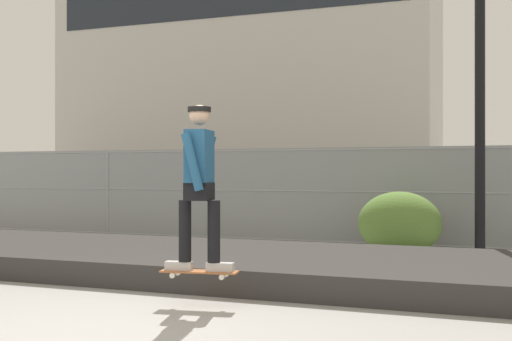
# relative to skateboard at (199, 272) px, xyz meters

# --- Properties ---
(ground_plane) EXTENTS (120.00, 120.00, 0.00)m
(ground_plane) POSITION_rel_skateboard_xyz_m (-0.38, -1.30, -0.37)
(ground_plane) COLOR gray
(gravel_berm) EXTENTS (11.92, 3.03, 0.31)m
(gravel_berm) POSITION_rel_skateboard_xyz_m (-0.38, 2.08, -0.21)
(gravel_berm) COLOR #33302D
(gravel_berm) RESTS_ON ground_plane
(skateboard) EXTENTS (0.82, 0.32, 0.07)m
(skateboard) POSITION_rel_skateboard_xyz_m (0.00, 0.00, 0.00)
(skateboard) COLOR #9E5B33
(skater) EXTENTS (0.73, 0.61, 1.71)m
(skater) POSITION_rel_skateboard_xyz_m (0.00, 0.00, 0.98)
(skater) COLOR #B2ADA8
(skater) RESTS_ON skateboard
(chain_fence) EXTENTS (27.71, 0.06, 1.85)m
(chain_fence) POSITION_rel_skateboard_xyz_m (-0.38, 5.89, 0.56)
(chain_fence) COLOR gray
(chain_fence) RESTS_ON ground_plane
(street_lamp) EXTENTS (0.44, 0.44, 6.59)m
(street_lamp) POSITION_rel_skateboard_xyz_m (2.66, 4.76, 3.75)
(street_lamp) COLOR black
(street_lamp) RESTS_ON ground_plane
(parked_car_near) EXTENTS (4.50, 2.14, 1.66)m
(parked_car_near) POSITION_rel_skateboard_xyz_m (-3.23, 9.23, 0.47)
(parked_car_near) COLOR navy
(parked_car_near) RESTS_ON ground_plane
(library_building) EXTENTS (25.96, 11.29, 20.27)m
(library_building) POSITION_rel_skateboard_xyz_m (-13.40, 37.28, 9.77)
(library_building) COLOR #B2AFA8
(library_building) RESTS_ON ground_plane
(shrub_left) EXTENTS (1.38, 1.13, 1.06)m
(shrub_left) POSITION_rel_skateboard_xyz_m (1.40, 4.80, 0.16)
(shrub_left) COLOR #567A33
(shrub_left) RESTS_ON ground_plane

